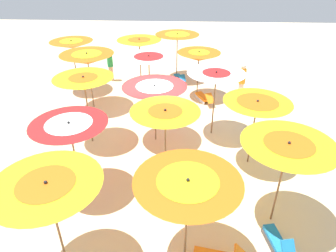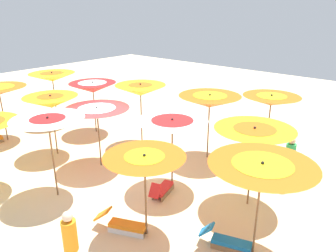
% 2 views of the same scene
% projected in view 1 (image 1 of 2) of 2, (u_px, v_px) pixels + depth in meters
% --- Properties ---
extents(ground, '(40.83, 40.83, 0.04)m').
position_uv_depth(ground, '(154.00, 135.00, 11.67)').
color(ground, beige).
extents(beach_umbrella_0, '(2.17, 2.17, 2.47)m').
position_uv_depth(beach_umbrella_0, '(288.00, 149.00, 6.90)').
color(beach_umbrella_0, brown).
rests_on(beach_umbrella_0, ground).
extents(beach_umbrella_1, '(2.06, 2.06, 2.30)m').
position_uv_depth(beach_umbrella_1, '(257.00, 107.00, 9.13)').
color(beach_umbrella_1, brown).
rests_on(beach_umbrella_1, ground).
extents(beach_umbrella_2, '(2.04, 2.04, 2.53)m').
position_uv_depth(beach_umbrella_2, '(216.00, 78.00, 10.59)').
color(beach_umbrella_2, brown).
rests_on(beach_umbrella_2, ground).
extents(beach_umbrella_3, '(1.94, 1.94, 2.23)m').
position_uv_depth(beach_umbrella_3, '(199.00, 56.00, 13.62)').
color(beach_umbrella_3, brown).
rests_on(beach_umbrella_3, ground).
extents(beach_umbrella_4, '(2.27, 2.27, 2.42)m').
position_uv_depth(beach_umbrella_4, '(177.00, 37.00, 15.60)').
color(beach_umbrella_4, brown).
rests_on(beach_umbrella_4, ground).
extents(beach_umbrella_5, '(2.17, 2.17, 2.38)m').
position_uv_depth(beach_umbrella_5, '(188.00, 187.00, 5.95)').
color(beach_umbrella_5, brown).
rests_on(beach_umbrella_5, ground).
extents(beach_umbrella_6, '(1.98, 1.98, 2.38)m').
position_uv_depth(beach_umbrella_6, '(165.00, 117.00, 8.50)').
color(beach_umbrella_6, brown).
rests_on(beach_umbrella_6, ground).
extents(beach_umbrella_7, '(2.23, 2.23, 2.22)m').
position_uv_depth(beach_umbrella_7, '(155.00, 90.00, 10.35)').
color(beach_umbrella_7, brown).
rests_on(beach_umbrella_7, ground).
extents(beach_umbrella_8, '(2.13, 2.13, 2.31)m').
position_uv_depth(beach_umbrella_8, '(149.00, 60.00, 12.84)').
color(beach_umbrella_8, brown).
rests_on(beach_umbrella_8, ground).
extents(beach_umbrella_9, '(2.17, 2.17, 2.40)m').
position_uv_depth(beach_umbrella_9, '(139.00, 43.00, 14.77)').
color(beach_umbrella_9, brown).
rests_on(beach_umbrella_9, ground).
extents(beach_umbrella_10, '(2.12, 2.12, 2.51)m').
position_uv_depth(beach_umbrella_10, '(48.00, 191.00, 5.72)').
color(beach_umbrella_10, brown).
rests_on(beach_umbrella_10, ground).
extents(beach_umbrella_11, '(2.04, 2.04, 2.34)m').
position_uv_depth(beach_umbrella_11, '(70.00, 130.00, 7.97)').
color(beach_umbrella_11, brown).
rests_on(beach_umbrella_11, ground).
extents(beach_umbrella_12, '(2.00, 2.00, 2.58)m').
position_uv_depth(beach_umbrella_12, '(84.00, 83.00, 10.10)').
color(beach_umbrella_12, brown).
rests_on(beach_umbrella_12, ground).
extents(beach_umbrella_13, '(2.23, 2.23, 2.49)m').
position_uv_depth(beach_umbrella_13, '(87.00, 59.00, 12.57)').
color(beach_umbrella_13, brown).
rests_on(beach_umbrella_13, ground).
extents(beach_umbrella_14, '(1.99, 1.99, 2.53)m').
position_uv_depth(beach_umbrella_14, '(72.00, 45.00, 14.08)').
color(beach_umbrella_14, brown).
rests_on(beach_umbrella_14, ground).
extents(lounger_0, '(1.39, 0.86, 0.58)m').
position_uv_depth(lounger_0, '(204.00, 97.00, 14.06)').
color(lounger_0, silver).
rests_on(lounger_0, ground).
extents(lounger_1, '(1.19, 0.53, 0.66)m').
position_uv_depth(lounger_1, '(277.00, 242.00, 7.18)').
color(lounger_1, '#333338').
rests_on(lounger_1, ground).
extents(lounger_2, '(0.61, 1.18, 0.61)m').
position_uv_depth(lounger_2, '(163.00, 100.00, 13.84)').
color(lounger_2, olive).
rests_on(lounger_2, ground).
extents(lounger_3, '(1.28, 0.69, 0.55)m').
position_uv_depth(lounger_3, '(179.00, 78.00, 16.13)').
color(lounger_3, olive).
rests_on(lounger_3, ground).
extents(beachgoer_0, '(0.30, 0.30, 1.68)m').
position_uv_depth(beachgoer_0, '(242.00, 81.00, 13.98)').
color(beachgoer_0, beige).
rests_on(beachgoer_0, ground).
extents(beachgoer_1, '(0.30, 0.30, 1.70)m').
position_uv_depth(beachgoer_1, '(110.00, 65.00, 15.91)').
color(beachgoer_1, '#D8A87F').
rests_on(beachgoer_1, ground).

